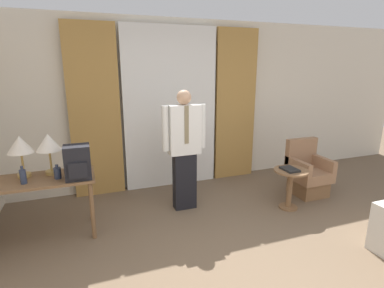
# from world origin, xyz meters

# --- Properties ---
(wall_back) EXTENTS (10.00, 0.06, 2.70)m
(wall_back) POSITION_xyz_m (0.00, 2.99, 1.35)
(wall_back) COLOR silver
(wall_back) RESTS_ON ground_plane
(curtain_sheer_center) EXTENTS (1.53, 0.06, 2.58)m
(curtain_sheer_center) POSITION_xyz_m (0.00, 2.86, 1.29)
(curtain_sheer_center) COLOR white
(curtain_sheer_center) RESTS_ON ground_plane
(curtain_drape_left) EXTENTS (0.74, 0.06, 2.58)m
(curtain_drape_left) POSITION_xyz_m (-1.17, 2.86, 1.29)
(curtain_drape_left) COLOR #B28442
(curtain_drape_left) RESTS_ON ground_plane
(curtain_drape_right) EXTENTS (0.74, 0.06, 2.58)m
(curtain_drape_right) POSITION_xyz_m (1.17, 2.86, 1.29)
(curtain_drape_right) COLOR #B28442
(curtain_drape_right) RESTS_ON ground_plane
(desk) EXTENTS (1.23, 0.57, 0.73)m
(desk) POSITION_xyz_m (-1.89, 1.78, 0.63)
(desk) COLOR brown
(desk) RESTS_ON ground_plane
(table_lamp_left) EXTENTS (0.28, 0.28, 0.48)m
(table_lamp_left) POSITION_xyz_m (-2.03, 1.91, 1.10)
(table_lamp_left) COLOR tan
(table_lamp_left) RESTS_ON desk
(table_lamp_right) EXTENTS (0.28, 0.28, 0.48)m
(table_lamp_right) POSITION_xyz_m (-1.74, 1.91, 1.10)
(table_lamp_right) COLOR tan
(table_lamp_right) RESTS_ON desk
(bottle_near_edge) EXTENTS (0.07, 0.07, 0.20)m
(bottle_near_edge) POSITION_xyz_m (-2.00, 1.68, 0.81)
(bottle_near_edge) COLOR #2D3851
(bottle_near_edge) RESTS_ON desk
(bottle_by_lamp) EXTENTS (0.08, 0.08, 0.16)m
(bottle_by_lamp) POSITION_xyz_m (-1.67, 1.72, 0.80)
(bottle_by_lamp) COLOR #2D3851
(bottle_by_lamp) RESTS_ON desk
(backpack) EXTENTS (0.28, 0.26, 0.38)m
(backpack) POSITION_xyz_m (-1.44, 1.64, 0.92)
(backpack) COLOR black
(backpack) RESTS_ON desk
(person) EXTENTS (0.61, 0.20, 1.67)m
(person) POSITION_xyz_m (-0.08, 1.94, 0.91)
(person) COLOR black
(person) RESTS_ON ground_plane
(armchair) EXTENTS (0.54, 0.55, 0.86)m
(armchair) POSITION_xyz_m (1.89, 1.75, 0.32)
(armchair) COLOR brown
(armchair) RESTS_ON ground_plane
(side_table) EXTENTS (0.47, 0.47, 0.57)m
(side_table) POSITION_xyz_m (1.30, 1.42, 0.39)
(side_table) COLOR brown
(side_table) RESTS_ON ground_plane
(book) EXTENTS (0.18, 0.25, 0.03)m
(book) POSITION_xyz_m (1.27, 1.42, 0.59)
(book) COLOR black
(book) RESTS_ON side_table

